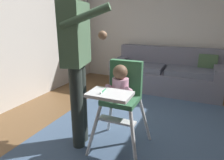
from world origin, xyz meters
TOP-DOWN VIEW (x-y plane):
  - ground at (0.00, 0.00)m, footprint 5.68×6.60m
  - wall_far at (0.00, 2.53)m, footprint 4.88×0.06m
  - wall_left at (-2.07, 0.30)m, footprint 0.06×5.60m
  - area_rug at (0.03, 0.06)m, footprint 2.30×2.95m
  - couch at (0.08, 2.01)m, footprint 2.13×0.86m
  - high_chair at (-0.03, -0.21)m, footprint 0.62×0.73m
  - adult_standing at (-0.49, -0.32)m, footprint 0.59×0.50m

SIDE VIEW (x-z plane):
  - ground at x=0.00m, z-range -0.10..0.00m
  - area_rug at x=0.03m, z-range 0.00..0.01m
  - couch at x=0.08m, z-range -0.10..0.76m
  - high_chair at x=-0.03m, z-range 0.19..1.19m
  - adult_standing at x=-0.49m, z-range 0.12..1.88m
  - wall_far at x=0.00m, z-range 0.00..2.61m
  - wall_left at x=-2.07m, z-range 0.00..2.61m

